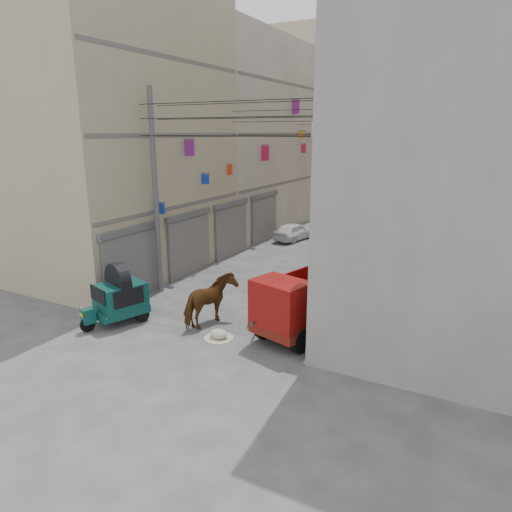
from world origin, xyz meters
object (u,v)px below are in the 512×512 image
Objects in this scene: auto_rickshaw at (119,296)px; feed_sack at (219,334)px; tonga_cart at (275,299)px; mini_truck at (298,308)px; distant_car_white at (294,231)px; horse at (210,301)px; distant_car_grey at (401,200)px; second_cart at (334,246)px; distant_car_green at (401,191)px.

feed_sack is at bearing 26.60° from auto_rickshaw.
tonga_cart is 0.82× the size of mini_truck.
auto_rickshaw is 14.22m from distant_car_white.
auto_rickshaw reaches higher than feed_sack.
tonga_cart is 5.62× the size of feed_sack.
mini_truck is 3.02m from horse.
auto_rickshaw is at bearing -172.42° from feed_sack.
distant_car_white is 16.20m from distant_car_grey.
second_cart is at bearing 148.35° from distant_car_white.
feed_sack is at bearing 145.52° from horse.
second_cart is 3.06× the size of feed_sack.
feed_sack is 1.32m from horse.
distant_car_white is at bearing 81.79° from distant_car_green.
mini_truck is (1.29, -0.97, 0.28)m from tonga_cart.
second_cart is at bearing -79.26° from distant_car_grey.
distant_car_grey is (-2.30, 28.34, -0.34)m from mini_truck.
second_cart reaches higher than feed_sack.
auto_rickshaw is at bearing 83.15° from distant_car_green.
horse reaches higher than distant_car_white.
mini_truck is (5.85, 1.75, 0.06)m from auto_rickshaw.
horse reaches higher than second_cart.
horse is (-1.69, -1.47, 0.13)m from tonga_cart.
distant_car_white is (-4.23, 11.50, -0.20)m from tonga_cart.
mini_truck is at bearing -86.79° from second_cart.
distant_car_white is 0.72× the size of distant_car_green.
mini_truck reaches higher than distant_car_grey.
mini_truck is 0.93× the size of distant_car_green.
tonga_cart reaches higher than distant_car_green.
distant_car_grey is at bearing 97.29° from distant_car_green.
mini_truck is 6.87× the size of feed_sack.
auto_rickshaw is 3.80m from feed_sack.
mini_truck is at bearing 30.10° from feed_sack.
mini_truck reaches higher than horse.
distant_car_grey is at bearing 82.69° from second_cart.
auto_rickshaw is 11.57m from second_cart.
feed_sack is (-0.88, -2.23, -0.58)m from tonga_cart.
distant_car_green is (-1.69, 26.07, -0.13)m from second_cart.
mini_truck is at bearing -55.90° from tonga_cart.
mini_truck reaches higher than second_cart.
tonga_cart is 1.06× the size of distant_car_white.
auto_rickshaw reaches higher than distant_car_green.
second_cart is at bearing 75.49° from tonga_cart.
distant_car_green is (-1.42, 36.44, 0.48)m from feed_sack.
horse reaches higher than auto_rickshaw.
auto_rickshaw reaches higher than distant_car_white.
distant_car_grey is (3.54, 30.09, -0.28)m from auto_rickshaw.
auto_rickshaw is 0.58× the size of distant_car_grey.
tonga_cart reaches higher than distant_car_white.
tonga_cart is 1.63× the size of horse.
auto_rickshaw is 6.10m from mini_truck.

